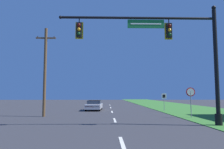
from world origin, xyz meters
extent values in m
cube|color=#38752D|center=(10.50, 30.00, 0.02)|extent=(10.00, 110.00, 0.04)
cube|color=silver|center=(0.00, 6.00, 0.01)|extent=(0.16, 2.80, 0.01)
cube|color=silver|center=(0.00, 14.00, 0.01)|extent=(0.16, 2.80, 0.01)
cube|color=silver|center=(0.00, 22.00, 0.01)|extent=(0.16, 2.80, 0.01)
cube|color=silver|center=(0.00, 30.00, 0.01)|extent=(0.16, 2.80, 0.01)
cube|color=silver|center=(0.00, 38.00, 0.01)|extent=(0.16, 2.80, 0.01)
cylinder|color=black|center=(6.40, 10.88, 0.39)|extent=(0.44, 0.44, 0.70)
cylinder|color=black|center=(6.40, 10.88, 3.76)|extent=(0.26, 0.26, 7.45)
sphere|color=black|center=(6.40, 10.88, 7.63)|extent=(0.28, 0.28, 0.28)
cylinder|color=black|center=(1.40, 10.88, 6.89)|extent=(9.99, 0.16, 0.16)
sphere|color=black|center=(-3.59, 10.88, 6.89)|extent=(0.21, 0.21, 0.21)
cube|color=#196B33|center=(1.90, 10.88, 6.49)|extent=(2.37, 0.06, 0.55)
cube|color=white|center=(1.90, 10.85, 6.49)|extent=(1.99, 0.01, 0.08)
cylinder|color=black|center=(-2.39, 10.88, 6.71)|extent=(0.06, 0.06, 0.35)
cube|color=yellow|center=(-2.39, 11.02, 6.06)|extent=(0.50, 0.03, 1.11)
cube|color=black|center=(-2.39, 10.88, 6.06)|extent=(0.34, 0.24, 0.95)
sphere|color=#4C0F0C|center=(-2.39, 10.74, 6.35)|extent=(0.22, 0.22, 0.22)
sphere|color=orange|center=(-2.39, 10.74, 6.06)|extent=(0.22, 0.22, 0.22)
sphere|color=#0F3D19|center=(-2.39, 10.74, 5.78)|extent=(0.22, 0.22, 0.22)
cylinder|color=black|center=(3.40, 10.88, 6.71)|extent=(0.06, 0.06, 0.35)
cube|color=yellow|center=(3.40, 11.02, 6.06)|extent=(0.50, 0.03, 1.11)
cube|color=black|center=(3.40, 10.88, 6.06)|extent=(0.34, 0.24, 0.95)
sphere|color=#4C0F0C|center=(3.40, 10.74, 6.35)|extent=(0.22, 0.22, 0.22)
sphere|color=orange|center=(3.40, 10.74, 6.06)|extent=(0.22, 0.22, 0.22)
sphere|color=#0F3D19|center=(3.40, 10.74, 5.78)|extent=(0.22, 0.22, 0.22)
cylinder|color=black|center=(-1.29, 26.24, 0.32)|extent=(0.22, 0.64, 0.64)
cylinder|color=black|center=(-2.89, 26.32, 0.32)|extent=(0.22, 0.64, 0.64)
cylinder|color=black|center=(-1.44, 23.08, 0.32)|extent=(0.22, 0.64, 0.64)
cylinder|color=black|center=(-3.04, 23.16, 0.32)|extent=(0.22, 0.64, 0.64)
cube|color=#B7B7BC|center=(-2.17, 24.70, 0.50)|extent=(2.04, 4.65, 0.55)
cube|color=#283342|center=(-2.16, 24.81, 0.98)|extent=(1.69, 1.99, 0.42)
cube|color=#B7B7BC|center=(-2.16, 24.81, 1.16)|extent=(1.65, 1.95, 0.06)
cube|color=#B71414|center=(-2.28, 22.45, 0.56)|extent=(1.68, 0.14, 0.14)
cylinder|color=gray|center=(6.49, 15.53, 1.14)|extent=(0.07, 0.07, 2.20)
cylinder|color=red|center=(6.49, 15.53, 2.16)|extent=(0.76, 0.04, 0.76)
cylinder|color=white|center=(6.49, 15.51, 2.16)|extent=(0.61, 0.01, 0.61)
cylinder|color=gray|center=(6.08, 22.57, 1.04)|extent=(0.06, 0.06, 2.00)
cube|color=white|center=(6.08, 22.57, 1.77)|extent=(0.55, 0.04, 0.60)
cube|color=black|center=(6.08, 22.55, 1.77)|extent=(0.31, 0.01, 0.34)
cylinder|color=brown|center=(-6.19, 16.92, 4.00)|extent=(0.26, 0.26, 8.00)
cube|color=brown|center=(-6.19, 16.92, 7.10)|extent=(1.80, 0.12, 0.12)
cylinder|color=#333338|center=(-6.94, 16.92, 7.22)|extent=(0.08, 0.08, 0.12)
cylinder|color=#333338|center=(-5.44, 16.92, 7.22)|extent=(0.08, 0.08, 0.12)
camera|label=1|loc=(-0.63, -2.79, 1.94)|focal=35.00mm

